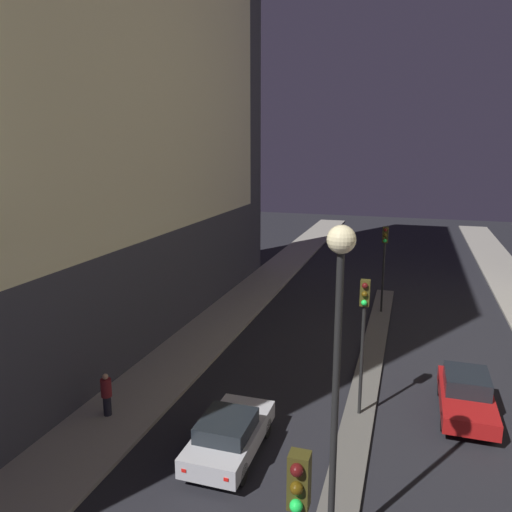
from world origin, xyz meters
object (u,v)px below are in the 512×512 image
object	(u,v)px
traffic_light_far	(384,250)
car_left_lane	(229,434)
traffic_light_mid	(364,318)
street_lamp	(338,320)
pedestrian_on_left_sidewalk	(106,394)
car_right_lane	(466,395)

from	to	relation	value
traffic_light_far	car_left_lane	distance (m)	15.92
traffic_light_mid	traffic_light_far	distance (m)	11.71
street_lamp	car_left_lane	distance (m)	6.97
car_left_lane	pedestrian_on_left_sidewalk	distance (m)	4.95
traffic_light_mid	pedestrian_on_left_sidewalk	size ratio (longest dim) A/B	3.14
traffic_light_far	car_right_lane	world-z (taller)	traffic_light_far
traffic_light_far	car_right_lane	size ratio (longest dim) A/B	1.18
car_left_lane	car_right_lane	size ratio (longest dim) A/B	0.96
traffic_light_mid	street_lamp	world-z (taller)	street_lamp
traffic_light_mid	car_left_lane	size ratio (longest dim) A/B	1.22
traffic_light_far	car_right_lane	xyz separation A→B (m)	(3.63, -10.32, -3.01)
traffic_light_mid	street_lamp	size ratio (longest dim) A/B	0.63
traffic_light_far	pedestrian_on_left_sidewalk	world-z (taller)	traffic_light_far
traffic_light_mid	street_lamp	bearing A→B (deg)	-90.00
street_lamp	car_right_lane	world-z (taller)	street_lamp
car_left_lane	pedestrian_on_left_sidewalk	xyz separation A→B (m)	(-4.89, 0.72, 0.23)
traffic_light_mid	traffic_light_far	world-z (taller)	same
car_right_lane	pedestrian_on_left_sidewalk	world-z (taller)	pedestrian_on_left_sidewalk
traffic_light_far	street_lamp	world-z (taller)	street_lamp
pedestrian_on_left_sidewalk	car_left_lane	bearing A→B (deg)	-8.41
traffic_light_mid	car_left_lane	world-z (taller)	traffic_light_mid
car_right_lane	pedestrian_on_left_sidewalk	bearing A→B (deg)	-161.11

